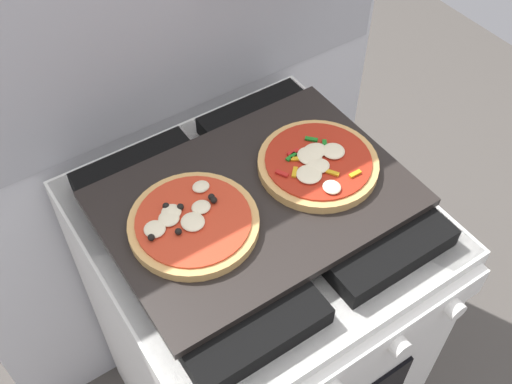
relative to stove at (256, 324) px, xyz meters
The scene contains 5 objects.
kitchen_backsplash 0.48m from the stove, 89.50° to the left, with size 1.10×0.09×1.55m.
stove is the anchor object (origin of this frame).
baking_tray 0.46m from the stove, 90.00° to the left, with size 0.54×0.38×0.02m, color black.
pizza_left 0.49m from the stove, behind, with size 0.22×0.22×0.03m.
pizza_right 0.50m from the stove, ahead, with size 0.22×0.22×0.03m.
Camera 1 is at (-0.39, -0.59, 1.74)m, focal length 42.43 mm.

